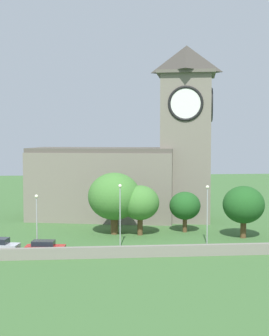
# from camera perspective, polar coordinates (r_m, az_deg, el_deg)

# --- Properties ---
(ground_plane) EXTENTS (200.00, 200.00, 0.00)m
(ground_plane) POSITION_cam_1_polar(r_m,az_deg,el_deg) (75.68, -0.35, -6.84)
(ground_plane) COLOR #3D6633
(church) EXTENTS (31.74, 16.68, 28.40)m
(church) POSITION_cam_1_polar(r_m,az_deg,el_deg) (82.32, -0.18, 0.37)
(church) COLOR slate
(church) RESTS_ON ground
(quay_barrier) EXTENTS (40.28, 0.70, 1.30)m
(quay_barrier) POSITION_cam_1_polar(r_m,az_deg,el_deg) (57.80, 1.24, -9.53)
(quay_barrier) COLOR gray
(quay_barrier) RESTS_ON ground
(car_red) EXTENTS (4.79, 2.52, 1.65)m
(car_red) POSITION_cam_1_polar(r_m,az_deg,el_deg) (59.80, -10.24, -8.95)
(car_red) COLOR red
(car_red) RESTS_ON ground
(streetlamp_west_mid) EXTENTS (0.44, 0.44, 6.71)m
(streetlamp_west_mid) POSITION_cam_1_polar(r_m,az_deg,el_deg) (62.24, -11.16, -5.02)
(streetlamp_west_mid) COLOR #9EA0A5
(streetlamp_west_mid) RESTS_ON ground
(streetlamp_central) EXTENTS (0.44, 0.44, 7.88)m
(streetlamp_central) POSITION_cam_1_polar(r_m,az_deg,el_deg) (62.08, -1.67, -4.35)
(streetlamp_central) COLOR #9EA0A5
(streetlamp_central) RESTS_ON ground
(streetlamp_east_mid) EXTENTS (0.44, 0.44, 7.58)m
(streetlamp_east_mid) POSITION_cam_1_polar(r_m,az_deg,el_deg) (64.27, 8.35, -4.26)
(streetlamp_east_mid) COLOR #9EA0A5
(streetlamp_east_mid) RESTS_ON ground
(tree_by_tower) EXTENTS (5.64, 5.64, 7.10)m
(tree_by_tower) POSITION_cam_1_polar(r_m,az_deg,el_deg) (69.08, 12.40, -4.15)
(tree_by_tower) COLOR brown
(tree_by_tower) RESTS_ON ground
(tree_riverside_east) EXTENTS (4.47, 4.47, 5.85)m
(tree_riverside_east) POSITION_cam_1_polar(r_m,az_deg,el_deg) (71.95, 5.80, -4.34)
(tree_riverside_east) COLOR brown
(tree_riverside_east) RESTS_ON ground
(tree_churchyard) EXTENTS (5.37, 5.37, 6.98)m
(tree_churchyard) POSITION_cam_1_polar(r_m,az_deg,el_deg) (69.40, 0.64, -4.02)
(tree_churchyard) COLOR brown
(tree_churchyard) RESTS_ON ground
(tree_riverside_west) EXTENTS (7.39, 7.39, 8.71)m
(tree_riverside_west) POSITION_cam_1_polar(r_m,az_deg,el_deg) (70.05, -2.34, -3.28)
(tree_riverside_west) COLOR brown
(tree_riverside_west) RESTS_ON ground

